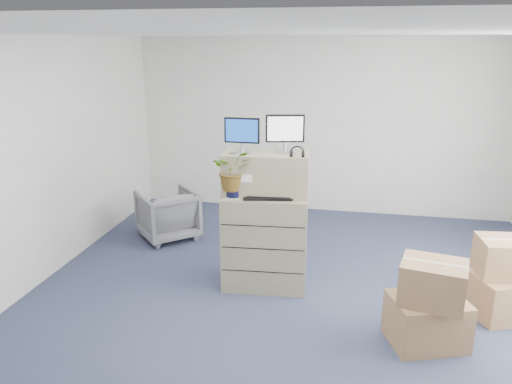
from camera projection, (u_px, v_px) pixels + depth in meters
ground at (292, 318)px, 5.13m from camera, size 7.00×7.00×0.00m
wall_back at (322, 127)px, 8.01m from camera, size 6.00×0.02×2.80m
filing_cabinet_lower at (265, 241)px, 5.68m from camera, size 0.98×0.65×1.09m
filing_cabinet_upper at (266, 173)px, 5.51m from camera, size 0.97×0.54×0.47m
monitor_left at (242, 133)px, 5.37m from camera, size 0.39×0.15×0.38m
monitor_right at (285, 131)px, 5.37m from camera, size 0.42×0.21×0.41m
headphones at (297, 153)px, 5.24m from camera, size 0.15×0.03×0.15m
keyboard at (268, 197)px, 5.41m from camera, size 0.56×0.32×0.03m
mouse at (290, 197)px, 5.41m from camera, size 0.10×0.08×0.03m
water_bottle at (275, 183)px, 5.53m from camera, size 0.07×0.07×0.24m
phone_dock at (265, 190)px, 5.55m from camera, size 0.07×0.06×0.14m
external_drive at (293, 191)px, 5.59m from camera, size 0.20×0.15×0.06m
tissue_box at (293, 183)px, 5.59m from camera, size 0.29×0.19×0.10m
potted_plant at (233, 175)px, 5.37m from camera, size 0.47×0.51×0.44m
office_chair at (168, 212)px, 7.11m from camera, size 1.02×1.02×0.77m
cardboard_boxes at (482, 289)px, 4.98m from camera, size 1.90×1.69×0.85m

